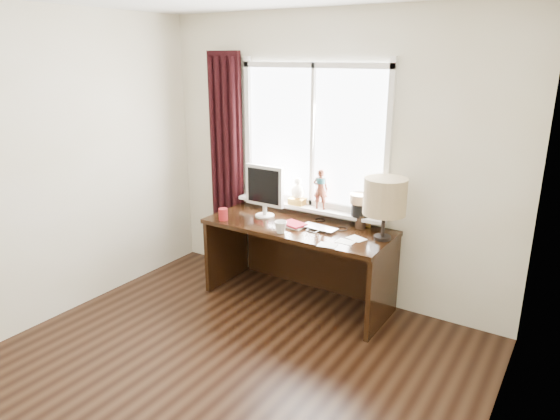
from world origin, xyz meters
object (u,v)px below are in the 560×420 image
Objects in this scene: laptop at (320,228)px; red_cup at (223,214)px; monitor at (264,188)px; table_lamp at (385,197)px; mug at (281,227)px; desk at (303,247)px.

red_cup is (-0.88, -0.25, 0.04)m from laptop.
monitor is 0.94× the size of table_lamp.
mug is 0.91m from table_lamp.
mug is at bearing -38.88° from monitor.
laptop is 0.19× the size of desk.
table_lamp is (0.77, -0.03, 0.61)m from desk.
red_cup is 0.21× the size of table_lamp.
laptop is at bearing 45.99° from mug.
table_lamp is (0.79, 0.32, 0.31)m from mug.
table_lamp reaches higher than mug.
red_cup is at bearing -167.38° from table_lamp.
mug is 0.46m from desk.
mug is 0.63m from red_cup.
table_lamp reaches higher than laptop.
laptop is 0.62× the size of table_lamp.
laptop is 0.66× the size of monitor.
mug is 0.22× the size of monitor.
mug is at bearing -157.91° from table_lamp.
monitor is at bearing -178.84° from table_lamp.
monitor is (0.26, 0.30, 0.22)m from red_cup.
laptop is at bearing 15.90° from red_cup.
table_lamp reaches higher than monitor.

